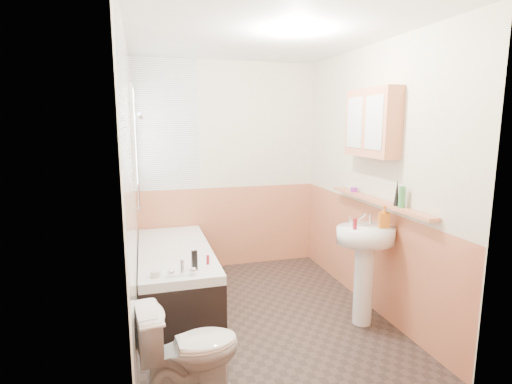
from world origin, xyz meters
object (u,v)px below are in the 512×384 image
at_px(toilet, 190,350).
at_px(medicine_cabinet, 372,123).
at_px(sink, 365,255).
at_px(bathtub, 176,274).
at_px(pine_shelf, 377,201).

distance_m(toilet, medicine_cabinet, 2.44).
xyz_separation_m(sink, medicine_cabinet, (0.17, 0.27, 1.15)).
distance_m(bathtub, pine_shelf, 2.08).
bearing_deg(bathtub, sink, -30.39).
distance_m(pine_shelf, medicine_cabinet, 0.71).
relative_size(toilet, sink, 0.66).
xyz_separation_m(toilet, pine_shelf, (1.80, 0.72, 0.75)).
height_order(sink, medicine_cabinet, medicine_cabinet).
bearing_deg(toilet, sink, -77.26).
bearing_deg(pine_shelf, toilet, -158.25).
bearing_deg(pine_shelf, bathtub, 156.76).
bearing_deg(sink, pine_shelf, 44.09).
relative_size(bathtub, sink, 1.68).
distance_m(bathtub, medicine_cabinet, 2.39).
bearing_deg(pine_shelf, medicine_cabinet, 104.63).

